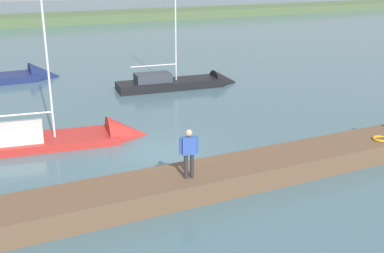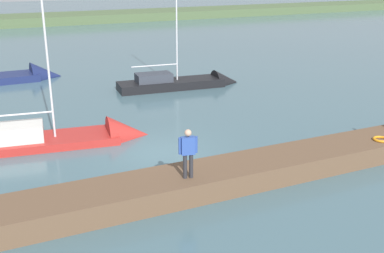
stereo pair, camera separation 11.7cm
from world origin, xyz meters
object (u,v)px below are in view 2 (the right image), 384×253
life_ring_buoy (381,139)px  sailboat_mid_channel (0,80)px  sailboat_behind_pier (70,140)px  sailboat_far_right (186,85)px  person_on_dock (188,150)px

life_ring_buoy → sailboat_mid_channel: size_ratio=0.06×
sailboat_mid_channel → sailboat_behind_pier: size_ratio=1.24×
life_ring_buoy → sailboat_behind_pier: bearing=-32.8°
sailboat_mid_channel → sailboat_far_right: size_ratio=1.14×
person_on_dock → sailboat_mid_channel: bearing=-155.9°
sailboat_far_right → life_ring_buoy: bearing=-75.9°
sailboat_mid_channel → life_ring_buoy: bearing=-58.5°
sailboat_far_right → person_on_dock: sailboat_far_right is taller
sailboat_behind_pier → life_ring_buoy: bearing=-25.1°
sailboat_far_right → person_on_dock: size_ratio=5.95×
life_ring_buoy → person_on_dock: (8.81, -0.07, 0.97)m
sailboat_behind_pier → person_on_dock: size_ratio=5.47×
sailboat_mid_channel → sailboat_far_right: (-11.21, 6.77, 0.00)m
sailboat_behind_pier → sailboat_far_right: size_ratio=0.92×
life_ring_buoy → sailboat_mid_channel: 25.35m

